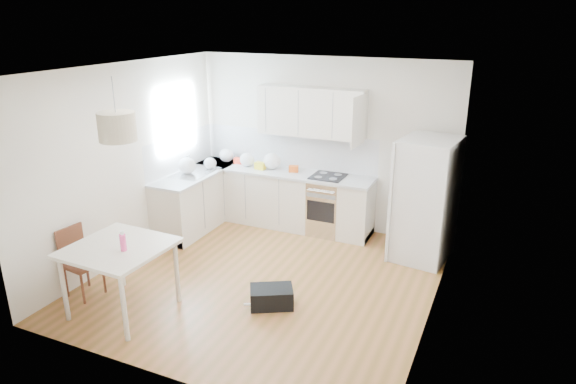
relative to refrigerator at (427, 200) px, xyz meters
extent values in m
plane|color=brown|center=(-1.74, -1.53, -0.86)|extent=(4.20, 4.20, 0.00)
plane|color=white|center=(-1.74, -1.53, 1.84)|extent=(4.20, 4.20, 0.00)
plane|color=white|center=(-1.74, 0.57, 0.49)|extent=(4.20, 0.00, 4.20)
plane|color=white|center=(-3.84, -1.53, 0.49)|extent=(0.00, 4.20, 4.20)
plane|color=white|center=(0.36, -1.53, 0.49)|extent=(0.00, 4.20, 4.20)
cube|color=#BFE0F9|center=(-3.83, -0.38, 0.89)|extent=(0.02, 1.00, 1.00)
cube|color=silver|center=(-2.34, 0.27, -0.42)|extent=(3.00, 0.60, 0.88)
cube|color=silver|center=(-3.54, -0.33, -0.42)|extent=(0.60, 1.80, 0.88)
cube|color=silver|center=(-2.34, 0.27, 0.04)|extent=(3.02, 0.64, 0.04)
cube|color=silver|center=(-3.54, -0.33, 0.04)|extent=(0.64, 1.82, 0.04)
cube|color=white|center=(-2.34, 0.56, 0.35)|extent=(3.00, 0.01, 0.58)
cube|color=white|center=(-3.84, -0.33, 0.35)|extent=(0.01, 1.80, 0.58)
cube|color=silver|center=(-1.89, 0.41, 1.01)|extent=(1.70, 0.32, 0.75)
cube|color=beige|center=(-2.92, -2.86, -0.06)|extent=(1.08, 1.08, 0.04)
cylinder|color=silver|center=(-3.37, -3.29, -0.47)|extent=(0.05, 0.05, 0.78)
cylinder|color=silver|center=(-2.50, -3.32, -0.47)|extent=(0.05, 0.05, 0.78)
cylinder|color=silver|center=(-3.34, -2.41, -0.47)|extent=(0.05, 0.05, 0.78)
cylinder|color=silver|center=(-2.46, -2.44, -0.47)|extent=(0.05, 0.05, 0.78)
cylinder|color=#F7448D|center=(-2.78, -2.92, 0.08)|extent=(0.08, 0.08, 0.24)
cube|color=black|center=(-1.39, -2.07, -0.75)|extent=(0.60, 0.53, 0.23)
cylinder|color=tan|center=(-2.81, -2.78, 1.32)|extent=(0.42, 0.42, 0.30)
ellipsoid|color=white|center=(-3.41, 0.37, 0.17)|extent=(0.25, 0.21, 0.22)
ellipsoid|color=white|center=(-2.95, 0.26, 0.17)|extent=(0.25, 0.21, 0.22)
ellipsoid|color=white|center=(-2.51, 0.29, 0.19)|extent=(0.29, 0.25, 0.26)
ellipsoid|color=white|center=(-3.43, -0.11, 0.15)|extent=(0.21, 0.18, 0.19)
ellipsoid|color=white|center=(-3.62, -0.48, 0.19)|extent=(0.29, 0.25, 0.26)
cube|color=#D04D12|center=(-2.13, 0.28, 0.11)|extent=(0.17, 0.13, 0.10)
cube|color=yellow|center=(-2.68, 0.20, 0.11)|extent=(0.18, 0.12, 0.11)
cube|color=red|center=(-3.17, 0.35, 0.11)|extent=(0.15, 0.10, 0.10)
camera|label=1|loc=(0.96, -6.87, 2.43)|focal=32.00mm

